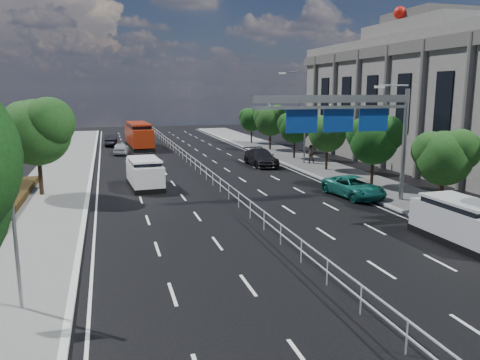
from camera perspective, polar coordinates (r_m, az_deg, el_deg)
name	(u,v)px	position (r m, az deg, el deg)	size (l,w,h in m)	color
ground	(317,277)	(18.69, 9.40, -11.60)	(160.00, 160.00, 0.00)	black
kerb_near	(71,304)	(17.13, -19.93, -14.04)	(0.25, 140.00, 0.15)	silver
median_fence	(202,170)	(39.35, -4.65, 1.23)	(0.05, 85.00, 1.02)	silver
overhead_gantry	(351,115)	(29.36, 13.34, 7.68)	(10.24, 0.38, 7.45)	gray
streetlight_far	(302,110)	(45.34, 7.62, 8.40)	(2.78, 2.40, 9.00)	gray
civic_hall	(449,99)	(48.87, 24.15, 8.98)	(14.40, 36.00, 14.35)	slate
near_tree_back	(38,128)	(33.90, -23.46, 5.78)	(4.84, 4.51, 6.69)	black
far_tree_c	(445,155)	(29.57, 23.73, 2.82)	(3.52, 3.28, 4.94)	black
far_tree_d	(375,138)	(35.59, 16.10, 4.96)	(3.85, 3.59, 5.34)	black
far_tree_e	(328,131)	(42.12, 10.68, 5.87)	(3.63, 3.38, 5.13)	black
far_tree_f	(295,126)	(48.93, 6.74, 6.58)	(3.52, 3.28, 5.02)	black
far_tree_g	(271,119)	(55.89, 3.78, 7.43)	(3.96, 3.69, 5.45)	black
far_tree_h	(252,118)	(63.01, 1.46, 7.54)	(3.41, 3.18, 4.91)	black
white_minivan	(145,173)	(35.18, -11.53, 0.80)	(2.51, 5.17, 2.19)	black
red_bus	(139,135)	(60.27, -12.26, 5.43)	(3.02, 10.53, 3.11)	black
near_car_silver	(121,148)	(54.39, -14.32, 3.76)	(1.58, 3.92, 1.33)	#B2B5BA
near_car_dark	(111,140)	(63.33, -15.44, 4.73)	(1.56, 4.48, 1.47)	black
silver_minivan	(461,222)	(24.42, 25.35, -4.61)	(2.23, 5.04, 2.08)	black
parked_car_teal	(354,187)	(32.43, 13.70, -0.82)	(2.30, 4.99, 1.39)	#16675C
parked_car_dark	(261,157)	(44.67, 2.56, 2.76)	(2.22, 5.46, 1.58)	black
pedestrian_a	(441,188)	(32.03, 23.35, -0.87)	(0.68, 0.45, 1.87)	gray
pedestrian_b	(310,154)	(45.88, 8.55, 3.15)	(0.85, 0.67, 1.76)	gray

